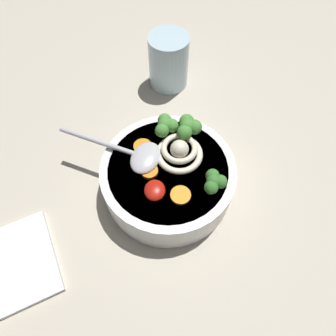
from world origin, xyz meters
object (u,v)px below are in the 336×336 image
(soup_bowl, at_px, (168,178))
(soup_spoon, at_px, (137,155))
(drinking_glass, at_px, (169,61))
(noodle_pile, at_px, (180,151))
(folded_napkin, at_px, (18,263))

(soup_bowl, height_order, soup_spoon, soup_spoon)
(soup_spoon, bearing_deg, drinking_glass, -79.87)
(noodle_pile, distance_m, folded_napkin, 0.29)
(noodle_pile, xyz_separation_m, soup_spoon, (-0.00, 0.06, -0.00))
(soup_spoon, xyz_separation_m, drinking_glass, (0.23, -0.05, -0.02))
(soup_bowl, distance_m, soup_spoon, 0.06)
(soup_spoon, bearing_deg, noodle_pile, -153.96)
(noodle_pile, relative_size, soup_spoon, 0.47)
(noodle_pile, bearing_deg, drinking_glass, 3.55)
(soup_bowl, relative_size, noodle_pile, 2.60)
(soup_bowl, xyz_separation_m, soup_spoon, (0.02, 0.05, 0.04))
(soup_spoon, relative_size, folded_napkin, 1.31)
(folded_napkin, bearing_deg, soup_spoon, -50.59)
(noodle_pile, height_order, folded_napkin, noodle_pile)
(soup_bowl, relative_size, folded_napkin, 1.60)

